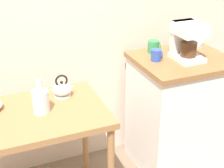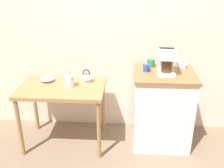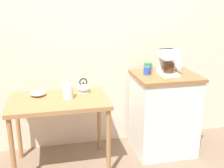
{
  "view_description": "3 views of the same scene",
  "coord_description": "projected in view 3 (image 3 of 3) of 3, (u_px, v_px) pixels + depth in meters",
  "views": [
    {
      "loc": [
        -0.73,
        -1.78,
        1.74
      ],
      "look_at": [
        -0.02,
        -0.06,
        0.85
      ],
      "focal_mm": 53.43,
      "sensor_mm": 36.0,
      "label": 1
    },
    {
      "loc": [
        0.15,
        -2.62,
        1.95
      ],
      "look_at": [
        -0.0,
        -0.04,
        0.79
      ],
      "focal_mm": 42.24,
      "sensor_mm": 36.0,
      "label": 2
    },
    {
      "loc": [
        -0.6,
        -2.56,
        1.66
      ],
      "look_at": [
        -0.04,
        -0.03,
        0.85
      ],
      "focal_mm": 44.37,
      "sensor_mm": 36.0,
      "label": 3
    }
  ],
  "objects": [
    {
      "name": "table_clock",
      "position": [
        178.0,
        65.0,
        3.07
      ],
      "size": [
        0.12,
        0.06,
        0.13
      ],
      "color": "#B2B5BA",
      "rests_on": "kitchen_counter"
    },
    {
      "name": "kitchen_counter",
      "position": [
        164.0,
        113.0,
        3.04
      ],
      "size": [
        0.66,
        0.57,
        0.89
      ],
      "color": "white",
      "rests_on": "ground_plane"
    },
    {
      "name": "bowl_stoneware",
      "position": [
        38.0,
        93.0,
        2.71
      ],
      "size": [
        0.16,
        0.16,
        0.05
      ],
      "color": "beige",
      "rests_on": "wooden_table"
    },
    {
      "name": "mug_blue",
      "position": [
        147.0,
        71.0,
        2.89
      ],
      "size": [
        0.08,
        0.07,
        0.08
      ],
      "color": "#2D4CAD",
      "rests_on": "kitchen_counter"
    },
    {
      "name": "teakettle",
      "position": [
        84.0,
        88.0,
        2.81
      ],
      "size": [
        0.16,
        0.13,
        0.15
      ],
      "color": "white",
      "rests_on": "wooden_table"
    },
    {
      "name": "glass_carafe_vase",
      "position": [
        68.0,
        91.0,
        2.63
      ],
      "size": [
        0.1,
        0.1,
        0.21
      ],
      "color": "silver",
      "rests_on": "wooden_table"
    },
    {
      "name": "coffee_maker",
      "position": [
        168.0,
        61.0,
        2.86
      ],
      "size": [
        0.18,
        0.22,
        0.26
      ],
      "color": "white",
      "rests_on": "kitchen_counter"
    },
    {
      "name": "ground_plane",
      "position": [
        114.0,
        158.0,
        3.0
      ],
      "size": [
        8.0,
        8.0,
        0.0
      ],
      "primitive_type": "plane",
      "color": "#7A6651"
    },
    {
      "name": "back_wall",
      "position": [
        114.0,
        23.0,
        3.03
      ],
      "size": [
        4.4,
        0.1,
        2.8
      ],
      "primitive_type": "cube",
      "color": "beige",
      "rests_on": "ground_plane"
    },
    {
      "name": "mug_tall_green",
      "position": [
        148.0,
        67.0,
        3.03
      ],
      "size": [
        0.09,
        0.08,
        0.09
      ],
      "color": "#338C4C",
      "rests_on": "kitchen_counter"
    },
    {
      "name": "wooden_table",
      "position": [
        59.0,
        108.0,
        2.66
      ],
      "size": [
        0.94,
        0.59,
        0.74
      ],
      "color": "#9E7044",
      "rests_on": "ground_plane"
    }
  ]
}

